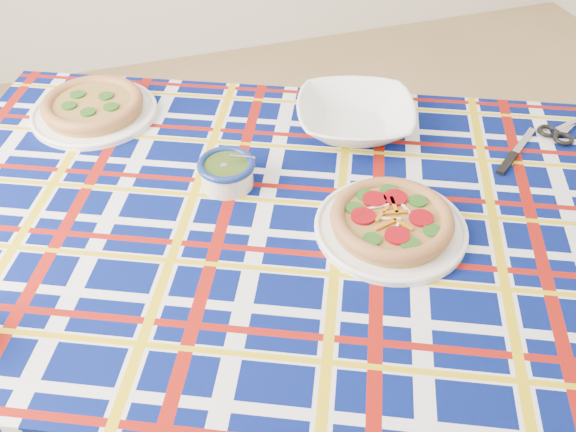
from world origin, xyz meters
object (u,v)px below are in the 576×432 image
object	(u,v)px
dining_table	(300,246)
serving_bowl	(355,117)
main_focaccia_plate	(392,220)
pesto_bowl	(227,171)

from	to	relation	value
dining_table	serving_bowl	xyz separation A→B (m)	(0.23, 0.27, 0.11)
dining_table	main_focaccia_plate	distance (m)	0.21
main_focaccia_plate	serving_bowl	xyz separation A→B (m)	(0.07, 0.36, 0.00)
dining_table	serving_bowl	bearing A→B (deg)	74.24
pesto_bowl	serving_bowl	size ratio (longest dim) A/B	0.44
dining_table	pesto_bowl	distance (m)	0.23
main_focaccia_plate	pesto_bowl	world-z (taller)	pesto_bowl
pesto_bowl	serving_bowl	bearing A→B (deg)	18.18
pesto_bowl	main_focaccia_plate	bearing A→B (deg)	-41.70
main_focaccia_plate	pesto_bowl	xyz separation A→B (m)	(-0.28, 0.25, 0.01)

